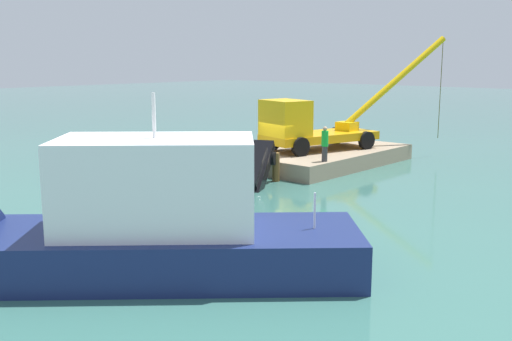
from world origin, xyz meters
TOP-DOWN VIEW (x-y plane):
  - ground at (0.00, 0.00)m, footprint 200.00×200.00m
  - dock at (-4.17, 0.00)m, footprint 10.15×7.32m
  - crane_truck at (-3.16, 0.60)m, footprint 11.18×5.85m
  - dock_worker at (-0.85, 3.26)m, footprint 0.34×0.34m
  - salvaged_car at (3.25, 1.71)m, footprint 4.14×3.35m
  - moored_yacht at (14.90, 6.12)m, footprint 12.45×12.89m
  - piling_near at (1.61, -1.96)m, footprint 0.44×0.44m
  - piling_mid at (1.31, 1.93)m, footprint 0.36×0.36m

SIDE VIEW (x-z plane):
  - ground at x=0.00m, z-range 0.00..0.00m
  - dock at x=-4.17m, z-range 0.00..0.85m
  - salvaged_car at x=3.25m, z-range -0.97..2.16m
  - moored_yacht at x=14.90m, z-range -2.62..3.94m
  - piling_mid at x=1.31m, z-range 0.00..1.40m
  - piling_near at x=1.61m, z-range 0.00..1.59m
  - dock_worker at x=-0.85m, z-range 0.87..2.61m
  - crane_truck at x=-3.16m, z-range -0.89..5.45m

